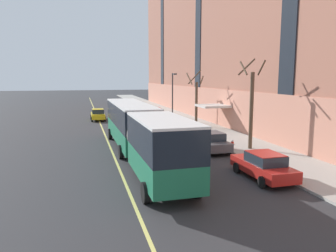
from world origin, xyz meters
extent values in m
plane|color=#303033|center=(0.00, 0.00, 0.00)|extent=(260.00, 260.00, 0.00)
cube|color=#ADA89E|center=(9.01, 3.00, 0.07)|extent=(4.88, 160.00, 0.15)
cube|color=tan|center=(11.38, 0.00, 2.20)|extent=(0.14, 110.00, 4.40)
cube|color=silver|center=(9.85, 11.04, 2.60)|extent=(3.20, 3.40, 0.24)
cube|color=#1E232B|center=(11.40, 20.62, 14.19)|extent=(0.10, 2.00, 19.61)
cube|color=#1E232B|center=(11.40, 41.25, 14.19)|extent=(0.10, 2.00, 19.61)
cube|color=#1E704C|center=(-0.56, 3.52, 1.28)|extent=(2.71, 11.91, 1.33)
cube|color=black|center=(-0.56, 3.52, 2.76)|extent=(2.73, 11.91, 1.62)
cube|color=white|center=(-0.56, 3.52, 3.63)|extent=(2.74, 11.91, 0.12)
cube|color=#19232D|center=(-0.65, 9.49, 2.60)|extent=(2.34, 0.11, 1.22)
cube|color=orange|center=(-0.65, 9.50, 3.39)|extent=(1.78, 0.09, 0.28)
cube|color=black|center=(-0.65, 9.51, 0.72)|extent=(2.50, 0.16, 0.24)
cube|color=white|center=(-1.54, 9.49, 0.97)|extent=(0.28, 0.06, 0.18)
cube|color=white|center=(0.24, 9.52, 0.97)|extent=(0.28, 0.06, 0.18)
cylinder|color=#595651|center=(-0.47, -2.92, 2.10)|extent=(2.43, 1.03, 2.42)
cube|color=#1E704C|center=(-0.41, -6.81, 1.28)|extent=(2.64, 6.82, 1.33)
cube|color=black|center=(-0.41, -6.81, 2.76)|extent=(2.65, 6.82, 1.62)
cube|color=white|center=(-0.41, -6.81, 3.63)|extent=(2.67, 6.82, 0.12)
cylinder|color=black|center=(-1.89, 7.66, 0.50)|extent=(0.31, 1.00, 1.00)
cylinder|color=black|center=(0.65, 7.69, 0.50)|extent=(0.31, 1.00, 1.00)
cylinder|color=black|center=(-1.78, -0.06, 0.50)|extent=(0.31, 1.00, 1.00)
cylinder|color=black|center=(0.76, -0.02, 0.50)|extent=(0.31, 1.00, 1.00)
cylinder|color=black|center=(-1.66, -8.69, 0.50)|extent=(0.31, 1.00, 1.00)
cylinder|color=black|center=(0.88, -8.66, 0.50)|extent=(0.31, 1.00, 1.00)
cube|color=#B21E19|center=(5.52, -6.80, 0.64)|extent=(1.84, 4.64, 0.64)
cube|color=#232D38|center=(5.52, -7.03, 1.24)|extent=(1.60, 2.10, 0.56)
cube|color=#B21E19|center=(5.52, -7.03, 1.54)|extent=(1.56, 2.00, 0.04)
cylinder|color=black|center=(4.62, -5.37, 0.32)|extent=(0.23, 0.64, 0.64)
cylinder|color=black|center=(6.38, -5.36, 0.32)|extent=(0.23, 0.64, 0.64)
cylinder|color=black|center=(4.65, -8.24, 0.32)|extent=(0.23, 0.64, 0.64)
cylinder|color=black|center=(6.41, -8.22, 0.32)|extent=(0.23, 0.64, 0.64)
cube|color=black|center=(5.27, 32.94, 0.64)|extent=(1.88, 4.53, 0.64)
cube|color=#232D38|center=(5.26, 32.72, 1.24)|extent=(1.59, 2.06, 0.56)
cube|color=black|center=(5.26, 32.72, 1.54)|extent=(1.56, 1.97, 0.04)
cylinder|color=black|center=(4.46, 34.36, 0.32)|extent=(0.24, 0.65, 0.64)
cylinder|color=black|center=(6.16, 34.30, 0.32)|extent=(0.24, 0.65, 0.64)
cylinder|color=black|center=(4.37, 31.58, 0.32)|extent=(0.24, 0.65, 0.64)
cylinder|color=black|center=(6.07, 31.53, 0.32)|extent=(0.24, 0.65, 0.64)
cube|color=#B21E19|center=(5.47, 7.25, 0.64)|extent=(1.88, 4.55, 0.64)
cube|color=#232D38|center=(5.47, 7.03, 1.24)|extent=(1.63, 2.06, 0.56)
cube|color=#B21E19|center=(5.47, 7.03, 1.54)|extent=(1.59, 1.97, 0.04)
cylinder|color=black|center=(4.60, 8.67, 0.32)|extent=(0.23, 0.64, 0.64)
cylinder|color=black|center=(6.38, 8.65, 0.32)|extent=(0.23, 0.64, 0.64)
cylinder|color=black|center=(4.56, 5.86, 0.32)|extent=(0.23, 0.64, 0.64)
cylinder|color=black|center=(6.35, 5.84, 0.32)|extent=(0.23, 0.64, 0.64)
cube|color=#B21E19|center=(5.50, 21.68, 0.64)|extent=(1.74, 4.49, 0.64)
cube|color=#232D38|center=(5.50, 21.45, 1.24)|extent=(1.51, 2.02, 0.56)
cube|color=#B21E19|center=(5.50, 21.45, 1.54)|extent=(1.48, 1.93, 0.04)
cylinder|color=black|center=(4.68, 23.07, 0.32)|extent=(0.22, 0.64, 0.64)
cylinder|color=black|center=(6.35, 23.06, 0.32)|extent=(0.22, 0.64, 0.64)
cylinder|color=black|center=(4.66, 20.30, 0.32)|extent=(0.22, 0.64, 0.64)
cylinder|color=black|center=(6.33, 20.28, 0.32)|extent=(0.22, 0.64, 0.64)
cube|color=#4C4C51|center=(5.42, 13.59, 0.64)|extent=(1.83, 4.78, 0.64)
cube|color=#232D38|center=(5.41, 13.36, 1.24)|extent=(1.56, 2.17, 0.56)
cube|color=#4C4C51|center=(5.41, 13.36, 1.54)|extent=(1.52, 2.07, 0.04)
cylinder|color=black|center=(4.62, 15.08, 0.32)|extent=(0.24, 0.65, 0.64)
cylinder|color=black|center=(6.29, 15.04, 0.32)|extent=(0.24, 0.65, 0.64)
cylinder|color=black|center=(4.54, 12.15, 0.32)|extent=(0.24, 0.65, 0.64)
cylinder|color=black|center=(6.22, 12.10, 0.32)|extent=(0.24, 0.65, 0.64)
cube|color=#4C4C51|center=(5.32, 0.62, 0.64)|extent=(1.83, 4.49, 0.64)
cube|color=#232D38|center=(5.32, 0.39, 1.24)|extent=(1.60, 2.03, 0.56)
cube|color=#4C4C51|center=(5.32, 0.39, 1.54)|extent=(1.56, 1.94, 0.04)
cylinder|color=black|center=(4.43, 2.00, 0.32)|extent=(0.22, 0.64, 0.64)
cylinder|color=black|center=(6.20, 2.01, 0.32)|extent=(0.22, 0.64, 0.64)
cylinder|color=black|center=(4.45, -0.78, 0.32)|extent=(0.22, 0.64, 0.64)
cylinder|color=black|center=(6.21, -0.77, 0.32)|extent=(0.22, 0.64, 0.64)
cube|color=yellow|center=(-2.31, 21.93, 0.64)|extent=(1.74, 4.24, 0.64)
cube|color=#232D38|center=(-2.31, 21.72, 1.24)|extent=(1.52, 1.91, 0.56)
cube|color=yellow|center=(-2.31, 21.72, 1.54)|extent=(1.49, 1.83, 0.04)
cylinder|color=black|center=(-3.16, 23.24, 0.32)|extent=(0.22, 0.64, 0.64)
cylinder|color=black|center=(-1.48, 23.24, 0.32)|extent=(0.22, 0.64, 0.64)
cylinder|color=black|center=(-3.15, 20.61, 0.32)|extent=(0.22, 0.64, 0.64)
cylinder|color=black|center=(-1.47, 20.62, 0.32)|extent=(0.22, 0.64, 0.64)
cylinder|color=brown|center=(8.49, 0.09, 3.16)|extent=(0.30, 0.30, 6.02)
cylinder|color=brown|center=(9.16, -0.03, 6.49)|extent=(0.39, 1.44, 1.14)
cylinder|color=brown|center=(8.36, 0.83, 6.59)|extent=(1.60, 0.42, 1.34)
cylinder|color=brown|center=(7.76, 0.18, 6.47)|extent=(0.34, 1.56, 1.11)
cylinder|color=brown|center=(8.49, 12.84, 2.68)|extent=(0.30, 0.30, 5.06)
cylinder|color=brown|center=(9.09, 12.76, 5.43)|extent=(0.31, 1.29, 0.95)
cylinder|color=brown|center=(8.51, 13.59, 5.80)|extent=(1.60, 0.17, 1.67)
cylinder|color=brown|center=(7.60, 12.82, 5.62)|extent=(0.18, 1.86, 1.34)
cylinder|color=#2D2D30|center=(7.17, 18.44, 3.23)|extent=(0.16, 0.16, 6.16)
cylinder|color=#2D2D30|center=(7.17, 17.89, 6.21)|extent=(0.10, 1.10, 0.10)
cube|color=#3D3D3F|center=(7.17, 17.34, 6.16)|extent=(0.36, 0.60, 0.20)
cylinder|color=red|center=(7.07, 0.34, 0.43)|extent=(0.24, 0.24, 0.55)
sphere|color=silver|center=(7.07, 0.34, 0.77)|extent=(0.20, 0.20, 0.20)
cylinder|color=silver|center=(6.91, 0.34, 0.48)|extent=(0.10, 0.09, 0.09)
cylinder|color=silver|center=(7.23, 0.34, 0.48)|extent=(0.10, 0.09, 0.09)
cube|color=#E0D66B|center=(-2.21, 3.00, 0.00)|extent=(0.16, 140.00, 0.01)
camera|label=1|loc=(-4.35, -22.95, 5.77)|focal=35.00mm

